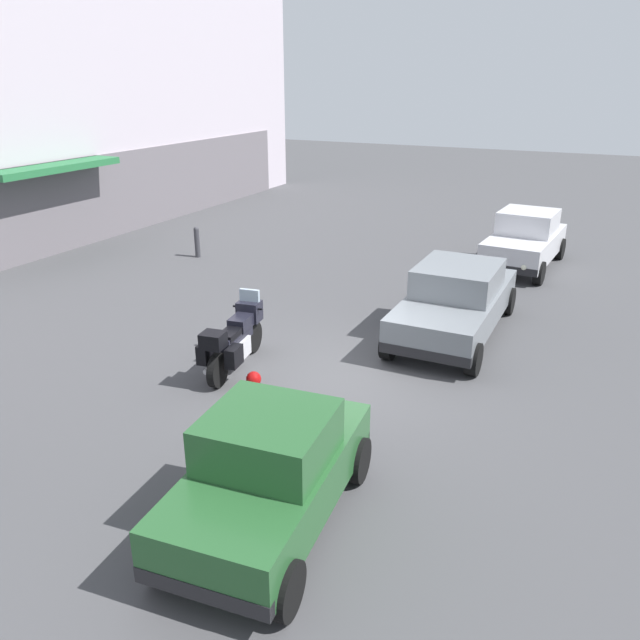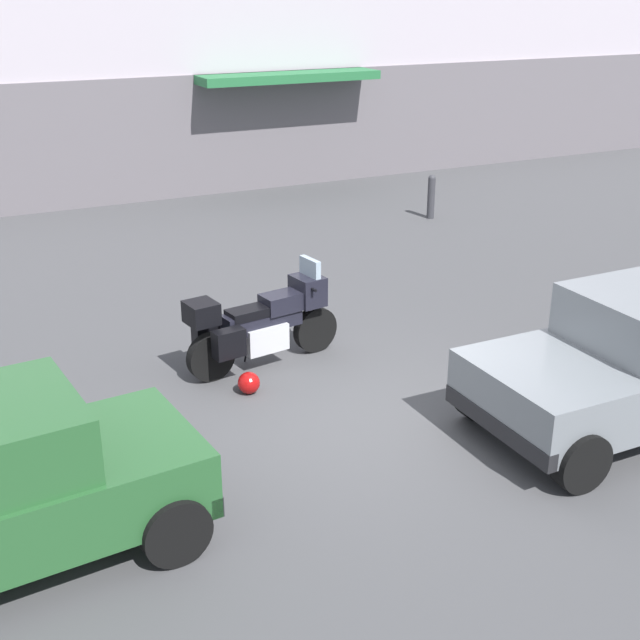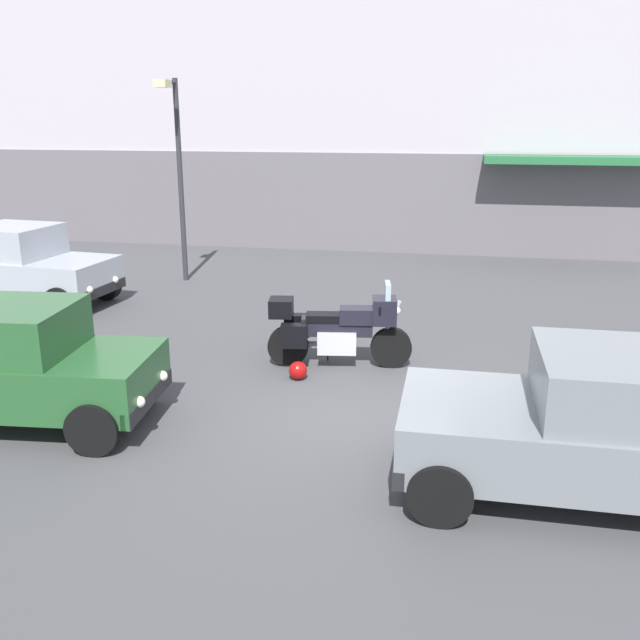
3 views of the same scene
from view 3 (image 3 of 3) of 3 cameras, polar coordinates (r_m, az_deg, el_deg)
ground_plane at (r=9.21m, az=3.29°, el=-7.97°), size 80.00×80.00×0.00m
building_facade_rear at (r=21.14m, az=8.66°, el=20.46°), size 38.15×3.40×10.80m
motorcycle at (r=10.81m, az=1.38°, el=-0.70°), size 2.26×0.91×1.36m
helmet at (r=10.41m, az=-1.83°, el=-4.17°), size 0.28×0.28×0.28m
car_hatchback_near at (r=15.74m, az=-23.41°, el=4.11°), size 3.98×2.11×1.64m
car_sedan_far at (r=7.71m, az=23.92°, el=-8.13°), size 4.58×1.90×1.56m
car_compact_side at (r=9.55m, az=-23.47°, el=-3.51°), size 3.58×1.98×1.56m
streetlamp_curbside at (r=16.54m, az=-11.68°, el=12.70°), size 0.28×0.94×4.61m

